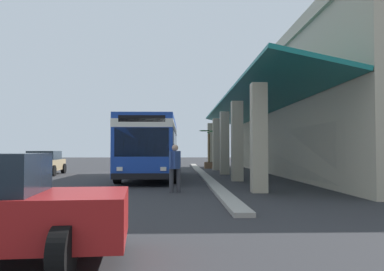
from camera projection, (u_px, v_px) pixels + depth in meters
ground at (245, 173)px, 27.70m from camera, size 120.00×120.00×0.00m
curb_strip at (202, 174)px, 25.76m from camera, size 33.15×0.50×0.12m
plaza_building at (354, 113)px, 26.21m from camera, size 27.93×14.09×7.74m
transit_bus at (152, 144)px, 22.50m from camera, size 11.23×2.91×3.34m
parked_sedan_tan at (44, 163)px, 25.53m from camera, size 4.52×2.23×1.47m
pedestrian at (175, 165)px, 14.84m from camera, size 0.60×0.42×1.72m
potted_palm at (209, 158)px, 34.51m from camera, size 1.95×1.76×3.22m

